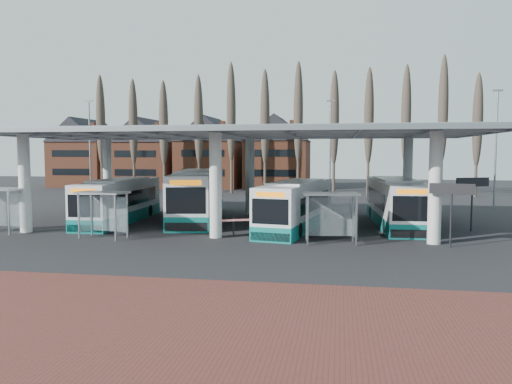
% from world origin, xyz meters
% --- Properties ---
extents(ground, '(140.00, 140.00, 0.00)m').
position_xyz_m(ground, '(0.00, 0.00, 0.00)').
color(ground, black).
rests_on(ground, ground).
extents(brick_strip, '(70.00, 10.00, 0.03)m').
position_xyz_m(brick_strip, '(0.00, -12.00, 0.01)').
color(brick_strip, '#562622').
rests_on(brick_strip, ground).
extents(station_canopy, '(32.00, 16.00, 6.34)m').
position_xyz_m(station_canopy, '(0.00, 8.00, 5.68)').
color(station_canopy, silver).
rests_on(station_canopy, ground).
extents(poplar_row, '(45.10, 1.10, 14.50)m').
position_xyz_m(poplar_row, '(0.00, 33.00, 8.78)').
color(poplar_row, '#473D33').
rests_on(poplar_row, ground).
extents(townhouse_row, '(36.80, 10.30, 12.25)m').
position_xyz_m(townhouse_row, '(-15.75, 44.00, 5.94)').
color(townhouse_row, brown).
rests_on(townhouse_row, ground).
extents(lamp_post_a, '(0.80, 0.16, 10.17)m').
position_xyz_m(lamp_post_a, '(-18.00, 22.00, 5.34)').
color(lamp_post_a, slate).
rests_on(lamp_post_a, ground).
extents(lamp_post_b, '(0.80, 0.16, 10.17)m').
position_xyz_m(lamp_post_b, '(6.00, 26.00, 5.34)').
color(lamp_post_b, slate).
rests_on(lamp_post_b, ground).
extents(lamp_post_c, '(0.80, 0.16, 10.17)m').
position_xyz_m(lamp_post_c, '(20.00, 20.00, 5.34)').
color(lamp_post_c, slate).
rests_on(lamp_post_c, ground).
extents(bus_0, '(2.85, 11.04, 3.04)m').
position_xyz_m(bus_0, '(-8.37, 7.97, 1.43)').
color(bus_0, silver).
rests_on(bus_0, ground).
extents(bus_1, '(4.91, 13.22, 3.60)m').
position_xyz_m(bus_1, '(-3.27, 10.16, 1.69)').
color(bus_1, silver).
rests_on(bus_1, ground).
extents(bus_2, '(4.22, 11.31, 3.08)m').
position_xyz_m(bus_2, '(4.27, 6.81, 1.45)').
color(bus_2, silver).
rests_on(bus_2, ground).
extents(bus_3, '(3.10, 11.53, 3.17)m').
position_xyz_m(bus_3, '(10.65, 9.33, 1.49)').
color(bus_3, silver).
rests_on(bus_3, ground).
extents(shelter_0, '(3.14, 1.92, 2.73)m').
position_xyz_m(shelter_0, '(-13.39, 2.18, 1.99)').
color(shelter_0, gray).
rests_on(shelter_0, ground).
extents(shelter_1, '(3.07, 1.91, 2.66)m').
position_xyz_m(shelter_1, '(-6.29, 1.42, 1.93)').
color(shelter_1, gray).
rests_on(shelter_1, ground).
extents(shelter_2, '(3.10, 1.82, 2.74)m').
position_xyz_m(shelter_2, '(6.53, 1.79, 1.99)').
color(shelter_2, gray).
rests_on(shelter_2, ground).
extents(info_sign_0, '(2.13, 0.85, 3.30)m').
position_xyz_m(info_sign_0, '(12.67, 1.65, 2.76)').
color(info_sign_0, black).
rests_on(info_sign_0, ground).
extents(info_sign_1, '(2.12, 0.99, 3.35)m').
position_xyz_m(info_sign_1, '(15.08, 7.35, 2.81)').
color(info_sign_1, black).
rests_on(info_sign_1, ground).
extents(barrier, '(2.16, 1.07, 1.15)m').
position_xyz_m(barrier, '(0.88, 2.82, 0.89)').
color(barrier, black).
rests_on(barrier, ground).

